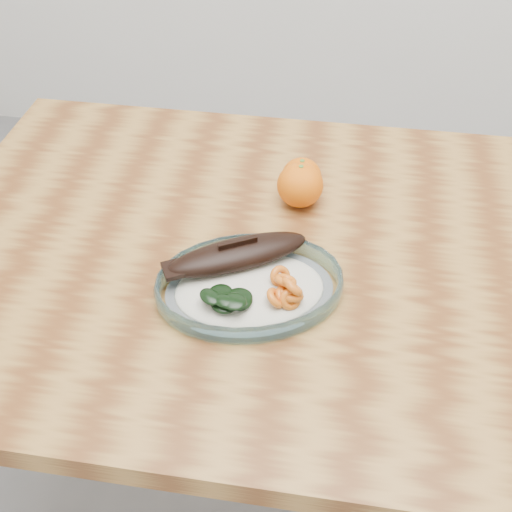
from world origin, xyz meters
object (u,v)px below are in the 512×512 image
object	(u,v)px
dining_table	(293,295)
plated_meal	(249,283)
orange_right	(301,177)
orange_left	(300,185)

from	to	relation	value
dining_table	plated_meal	distance (m)	0.16
dining_table	orange_right	xyz separation A→B (m)	(-0.01, 0.15, 0.13)
orange_left	orange_right	size ratio (longest dim) A/B	1.14
plated_meal	orange_right	world-z (taller)	plated_meal
dining_table	plated_meal	xyz separation A→B (m)	(-0.06, -0.10, 0.12)
dining_table	orange_right	world-z (taller)	orange_right
dining_table	plated_meal	size ratio (longest dim) A/B	1.95
orange_right	orange_left	bearing A→B (deg)	-88.51
plated_meal	orange_left	distance (m)	0.23
plated_meal	orange_left	world-z (taller)	orange_left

